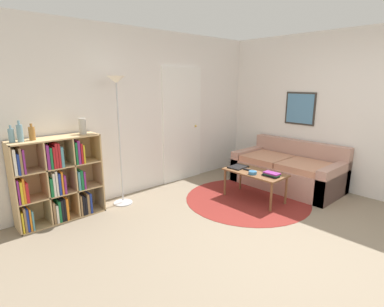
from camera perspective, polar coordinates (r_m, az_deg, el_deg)
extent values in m
plane|color=gray|center=(3.60, 18.68, -17.20)|extent=(14.00, 14.00, 0.00)
cube|color=silver|center=(5.01, -8.56, 7.75)|extent=(7.57, 0.05, 2.60)
cube|color=white|center=(5.45, -1.85, 5.38)|extent=(0.89, 0.02, 2.04)
sphere|color=tan|center=(5.65, 0.71, 5.25)|extent=(0.04, 0.04, 0.04)
cube|color=silver|center=(5.81, 19.24, 7.94)|extent=(0.05, 5.70, 2.60)
cube|color=#332D28|center=(5.74, 19.91, 8.05)|extent=(0.02, 0.56, 0.58)
cube|color=teal|center=(5.72, 19.85, 8.05)|extent=(0.01, 0.50, 0.52)
cylinder|color=maroon|center=(4.82, 10.43, -8.50)|extent=(1.91, 1.91, 0.01)
cube|color=tan|center=(4.17, -31.02, -5.79)|extent=(0.02, 0.34, 1.11)
cube|color=tan|center=(4.47, -17.57, -3.21)|extent=(0.02, 0.34, 1.11)
cube|color=tan|center=(4.17, -24.77, 2.66)|extent=(1.09, 0.34, 0.02)
cube|color=tan|center=(4.48, -23.36, -11.13)|extent=(1.09, 0.34, 0.02)
cube|color=tan|center=(4.44, -24.72, -3.97)|extent=(1.09, 0.02, 1.11)
cube|color=tan|center=(4.25, -26.29, -4.92)|extent=(0.02, 0.32, 1.07)
cube|color=tan|center=(4.35, -21.86, -4.06)|extent=(0.02, 0.32, 1.07)
cube|color=tan|center=(4.35, -23.82, -6.73)|extent=(1.05, 0.32, 0.02)
cube|color=tan|center=(4.24, -24.28, -2.19)|extent=(1.05, 0.32, 0.02)
cube|color=gold|center=(4.26, -29.77, -11.12)|extent=(0.02, 0.20, 0.26)
cube|color=olive|center=(4.27, -29.49, -10.67)|extent=(0.02, 0.24, 0.31)
cube|color=navy|center=(4.27, -29.08, -10.77)|extent=(0.02, 0.21, 0.29)
cube|color=orange|center=(4.29, -28.75, -10.64)|extent=(0.02, 0.25, 0.28)
cube|color=teal|center=(4.30, -28.38, -10.79)|extent=(0.02, 0.24, 0.25)
cube|color=olive|center=(4.34, -25.10, -9.96)|extent=(0.03, 0.22, 0.28)
cube|color=silver|center=(4.35, -24.62, -10.15)|extent=(0.03, 0.22, 0.24)
cube|color=#196B38|center=(4.35, -24.22, -9.80)|extent=(0.03, 0.21, 0.28)
cube|color=black|center=(4.36, -23.85, -9.60)|extent=(0.03, 0.23, 0.30)
cube|color=black|center=(4.38, -23.51, -9.42)|extent=(0.02, 0.25, 0.30)
cube|color=orange|center=(4.37, -23.01, -9.47)|extent=(0.03, 0.20, 0.30)
cube|color=olive|center=(4.42, -20.70, -9.07)|extent=(0.02, 0.19, 0.28)
cube|color=black|center=(4.47, -20.47, -8.90)|extent=(0.03, 0.26, 0.28)
cube|color=black|center=(4.48, -20.09, -8.94)|extent=(0.03, 0.26, 0.25)
cube|color=olive|center=(4.49, -19.71, -8.68)|extent=(0.03, 0.26, 0.28)
cube|color=navy|center=(4.49, -19.22, -8.61)|extent=(0.03, 0.24, 0.28)
cube|color=#7F287A|center=(4.13, -30.44, -6.18)|extent=(0.02, 0.22, 0.30)
cube|color=gold|center=(4.15, -30.04, -6.22)|extent=(0.03, 0.25, 0.27)
cube|color=orange|center=(4.16, -29.69, -5.94)|extent=(0.02, 0.25, 0.31)
cube|color=#B21E23|center=(4.18, -29.26, -6.22)|extent=(0.03, 0.26, 0.25)
cube|color=#196B38|center=(4.22, -25.52, -5.67)|extent=(0.03, 0.21, 0.24)
cube|color=silver|center=(4.21, -25.12, -5.21)|extent=(0.03, 0.21, 0.30)
cube|color=silver|center=(4.22, -24.70, -5.00)|extent=(0.02, 0.21, 0.32)
cube|color=navy|center=(4.26, -24.39, -5.06)|extent=(0.03, 0.27, 0.28)
cube|color=orange|center=(4.25, -23.89, -4.92)|extent=(0.02, 0.23, 0.30)
cube|color=#7F287A|center=(4.26, -23.41, -5.21)|extent=(0.03, 0.21, 0.25)
cube|color=teal|center=(4.32, -21.13, -4.69)|extent=(0.03, 0.21, 0.26)
cube|color=#196B38|center=(4.35, -20.80, -4.44)|extent=(0.03, 0.27, 0.26)
cube|color=#7F287A|center=(4.35, -20.23, -4.57)|extent=(0.02, 0.22, 0.25)
cube|color=silver|center=(4.03, -30.96, -1.32)|extent=(0.03, 0.22, 0.31)
cube|color=navy|center=(4.04, -30.41, -1.65)|extent=(0.03, 0.21, 0.25)
cube|color=olive|center=(4.07, -30.16, -1.07)|extent=(0.03, 0.26, 0.31)
cube|color=#7F287A|center=(4.07, -29.72, -1.17)|extent=(0.02, 0.26, 0.29)
cube|color=#7F287A|center=(4.13, -26.16, -0.47)|extent=(0.03, 0.24, 0.31)
cube|color=#196B38|center=(4.13, -25.60, -0.69)|extent=(0.03, 0.21, 0.27)
cube|color=#B21E23|center=(4.13, -25.11, -0.59)|extent=(0.03, 0.20, 0.28)
cube|color=#B21E23|center=(4.16, -24.84, -0.20)|extent=(0.03, 0.25, 0.31)
cube|color=#B21E23|center=(4.14, -24.31, -0.21)|extent=(0.02, 0.20, 0.31)
cube|color=teal|center=(4.16, -23.85, -0.47)|extent=(0.03, 0.20, 0.26)
cube|color=#196B38|center=(4.22, -21.61, 0.16)|extent=(0.02, 0.22, 0.29)
cube|color=#7F287A|center=(4.24, -21.26, 0.39)|extent=(0.03, 0.24, 0.31)
cube|color=#B21E23|center=(4.23, -20.65, 0.12)|extent=(0.02, 0.19, 0.27)
cube|color=gold|center=(4.25, -20.32, 0.06)|extent=(0.02, 0.20, 0.25)
cylinder|color=#B7B7BC|center=(4.71, -12.98, -9.10)|extent=(0.28, 0.28, 0.01)
cylinder|color=#B7B7BC|center=(4.44, -13.62, 2.02)|extent=(0.02, 0.02, 1.77)
cone|color=white|center=(4.36, -14.28, 13.50)|extent=(0.25, 0.25, 0.10)
cube|color=tan|center=(5.48, 17.55, -3.96)|extent=(0.94, 1.76, 0.41)
cube|color=tan|center=(5.76, 19.64, -1.41)|extent=(0.16, 1.76, 0.77)
cube|color=tan|center=(5.14, 25.32, -5.03)|extent=(0.94, 0.16, 0.55)
cube|color=tan|center=(5.88, 10.90, -1.67)|extent=(0.94, 0.16, 0.55)
cube|color=tan|center=(5.18, 20.72, -2.30)|extent=(0.74, 0.70, 0.10)
cube|color=tan|center=(5.53, 14.12, -0.86)|extent=(0.74, 0.70, 0.10)
cube|color=brown|center=(4.69, 11.91, -3.53)|extent=(0.47, 0.94, 0.02)
cylinder|color=brown|center=(4.38, 14.83, -8.06)|extent=(0.04, 0.04, 0.43)
cylinder|color=brown|center=(4.86, 6.30, -5.48)|extent=(0.04, 0.04, 0.43)
cylinder|color=brown|center=(4.70, 17.46, -6.74)|extent=(0.04, 0.04, 0.43)
cylinder|color=brown|center=(5.15, 9.20, -4.47)|extent=(0.04, 0.04, 0.43)
cube|color=black|center=(4.85, 8.79, -2.54)|extent=(0.32, 0.24, 0.02)
cylinder|color=teal|center=(4.55, 11.48, -3.60)|extent=(0.12, 0.12, 0.05)
cube|color=black|center=(4.52, 14.74, -4.08)|extent=(0.13, 0.23, 0.02)
cube|color=#196B38|center=(4.51, 14.96, -3.86)|extent=(0.13, 0.23, 0.02)
cube|color=#7F287A|center=(4.50, 14.96, -3.66)|extent=(0.13, 0.23, 0.02)
cube|color=black|center=(4.72, 10.73, -3.09)|extent=(0.07, 0.17, 0.02)
cylinder|color=#6B93A3|center=(4.05, -31.17, 2.95)|extent=(0.06, 0.06, 0.16)
cylinder|color=#6B93A3|center=(4.04, -31.35, 4.34)|extent=(0.02, 0.02, 0.04)
cylinder|color=#6B93A3|center=(4.03, -29.94, 3.34)|extent=(0.07, 0.07, 0.20)
cylinder|color=#6B93A3|center=(4.01, -30.15, 5.11)|extent=(0.03, 0.03, 0.05)
cylinder|color=olive|center=(4.08, -28.18, 3.37)|extent=(0.07, 0.07, 0.16)
cylinder|color=olive|center=(4.07, -28.34, 4.76)|extent=(0.03, 0.03, 0.04)
cylinder|color=#B7B2A8|center=(4.27, -20.13, 4.91)|extent=(0.09, 0.09, 0.21)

